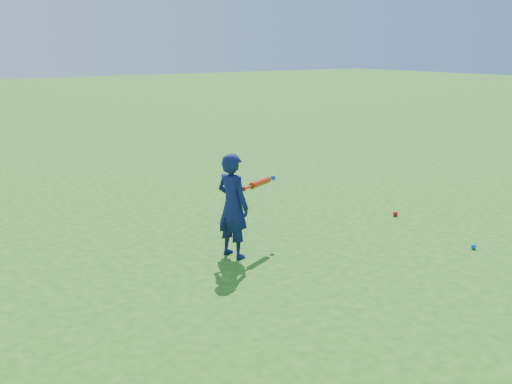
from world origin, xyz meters
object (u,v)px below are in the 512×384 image
ground_ball_blue (474,247)px  bat_swing (261,182)px  ground_ball_red (395,214)px  child (233,206)px

ground_ball_blue → bat_swing: 2.67m
ground_ball_blue → bat_swing: size_ratio=0.09×
bat_swing → ground_ball_red: bearing=-27.4°
ground_ball_red → ground_ball_blue: (-0.26, -1.47, -0.01)m
bat_swing → child: bearing=175.4°
child → bat_swing: (0.52, 0.18, 0.17)m
child → ground_ball_red: bearing=-102.1°
ground_ball_blue → bat_swing: bat_swing is taller
ground_ball_red → bat_swing: size_ratio=0.11×
ground_ball_blue → bat_swing: (-1.98, 1.62, 0.75)m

